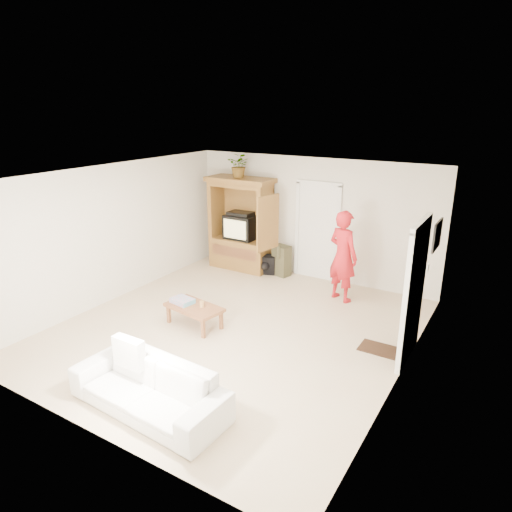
% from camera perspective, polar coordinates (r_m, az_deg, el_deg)
% --- Properties ---
extents(floor, '(6.00, 6.00, 0.00)m').
position_cam_1_polar(floor, '(7.85, -2.64, -9.12)').
color(floor, tan).
rests_on(floor, ground).
extents(ceiling, '(6.00, 6.00, 0.00)m').
position_cam_1_polar(ceiling, '(7.04, -2.96, 10.00)').
color(ceiling, white).
rests_on(ceiling, floor).
extents(wall_back, '(5.50, 0.00, 5.50)m').
position_cam_1_polar(wall_back, '(9.87, 7.00, 4.65)').
color(wall_back, silver).
rests_on(wall_back, floor).
extents(wall_front, '(5.50, 0.00, 5.50)m').
position_cam_1_polar(wall_front, '(5.32, -21.33, -8.89)').
color(wall_front, silver).
rests_on(wall_front, floor).
extents(wall_left, '(0.00, 6.00, 6.00)m').
position_cam_1_polar(wall_left, '(9.11, -17.32, 2.77)').
color(wall_left, silver).
rests_on(wall_left, floor).
extents(wall_right, '(0.00, 6.00, 6.00)m').
position_cam_1_polar(wall_right, '(6.32, 18.44, -4.19)').
color(wall_right, silver).
rests_on(wall_right, floor).
extents(armoire, '(1.82, 1.14, 2.10)m').
position_cam_1_polar(armoire, '(10.41, -1.79, 3.28)').
color(armoire, brown).
rests_on(armoire, floor).
extents(door_back, '(0.85, 0.05, 2.04)m').
position_cam_1_polar(door_back, '(9.86, 7.66, 2.92)').
color(door_back, white).
rests_on(door_back, floor).
extents(doorway_right, '(0.05, 0.90, 2.04)m').
position_cam_1_polar(doorway_right, '(6.98, 19.18, -4.62)').
color(doorway_right, black).
rests_on(doorway_right, floor).
extents(framed_picture, '(0.03, 0.60, 0.48)m').
position_cam_1_polar(framed_picture, '(8.01, 21.72, 2.43)').
color(framed_picture, black).
rests_on(framed_picture, wall_right).
extents(doormat, '(0.60, 0.40, 0.02)m').
position_cam_1_polar(doormat, '(7.49, 15.14, -11.16)').
color(doormat, '#382316').
rests_on(doormat, floor).
extents(plant, '(0.54, 0.49, 0.53)m').
position_cam_1_polar(plant, '(10.12, -2.09, 11.25)').
color(plant, '#4C7238').
rests_on(plant, armoire).
extents(man, '(0.76, 0.63, 1.78)m').
position_cam_1_polar(man, '(8.81, 10.81, -0.02)').
color(man, red).
rests_on(man, floor).
extents(sofa, '(2.13, 0.93, 0.61)m').
position_cam_1_polar(sofa, '(6.00, -13.29, -15.76)').
color(sofa, silver).
rests_on(sofa, floor).
extents(coffee_table, '(1.07, 0.69, 0.37)m').
position_cam_1_polar(coffee_table, '(7.89, -7.74, -6.52)').
color(coffee_table, brown).
rests_on(coffee_table, floor).
extents(towel, '(0.42, 0.34, 0.08)m').
position_cam_1_polar(towel, '(8.00, -9.19, -5.53)').
color(towel, '#E54C71').
rests_on(towel, coffee_table).
extents(candle, '(0.08, 0.08, 0.10)m').
position_cam_1_polar(candle, '(7.80, -6.78, -5.98)').
color(candle, tan).
rests_on(candle, coffee_table).
extents(backpack_black, '(0.40, 0.31, 0.43)m').
position_cam_1_polar(backpack_black, '(10.19, 1.43, -1.13)').
color(backpack_black, black).
rests_on(backpack_black, floor).
extents(backpack_olive, '(0.41, 0.34, 0.69)m').
position_cam_1_polar(backpack_olive, '(10.10, 3.21, -0.58)').
color(backpack_olive, '#47442B').
rests_on(backpack_olive, floor).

